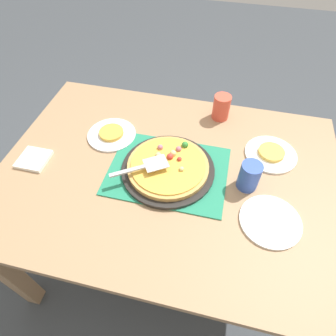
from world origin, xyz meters
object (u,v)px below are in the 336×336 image
(plate_side, at_px, (270,221))
(napkin_stack, at_px, (34,159))
(plate_near_left, at_px, (112,135))
(pizza, at_px, (168,165))
(pizza_pan, at_px, (168,169))
(served_slice_left, at_px, (111,133))
(served_slice_right, at_px, (271,152))
(plate_far_right, at_px, (271,154))
(cup_near, at_px, (249,176))
(cup_far, at_px, (221,107))
(pizza_server, at_px, (144,166))

(plate_side, height_order, napkin_stack, napkin_stack)
(plate_near_left, height_order, napkin_stack, napkin_stack)
(pizza, distance_m, plate_side, 0.44)
(pizza_pan, xyz_separation_m, pizza, (-0.00, -0.00, 0.02))
(served_slice_left, xyz_separation_m, served_slice_right, (-0.71, -0.04, 0.00))
(pizza_pan, distance_m, pizza, 0.02)
(plate_near_left, relative_size, plate_far_right, 1.00)
(napkin_stack, bearing_deg, plate_side, 175.85)
(plate_side, distance_m, served_slice_right, 0.33)
(plate_far_right, relative_size, cup_near, 1.83)
(pizza_pan, height_order, cup_near, cup_near)
(plate_side, bearing_deg, pizza, -19.74)
(served_slice_right, bearing_deg, plate_near_left, 3.47)
(plate_near_left, xyz_separation_m, cup_far, (-0.47, -0.24, 0.06))
(pizza, height_order, cup_far, cup_far)
(served_slice_left, height_order, cup_far, cup_far)
(pizza_server, bearing_deg, served_slice_right, -153.69)
(pizza, height_order, pizza_server, pizza_server)
(plate_near_left, relative_size, served_slice_right, 2.00)
(served_slice_left, bearing_deg, pizza, 154.37)
(plate_far_right, distance_m, pizza_server, 0.55)
(served_slice_right, bearing_deg, napkin_stack, 15.08)
(served_slice_left, relative_size, pizza_server, 0.51)
(plate_near_left, bearing_deg, plate_side, 157.70)
(served_slice_right, xyz_separation_m, napkin_stack, (0.98, 0.26, -0.01))
(plate_side, height_order, cup_far, cup_far)
(pizza_pan, relative_size, plate_near_left, 1.73)
(plate_far_right, relative_size, pizza_server, 1.02)
(napkin_stack, bearing_deg, cup_far, -147.66)
(served_slice_right, distance_m, cup_near, 0.21)
(pizza_pan, relative_size, served_slice_left, 3.45)
(served_slice_right, bearing_deg, pizza_pan, 24.81)
(plate_far_right, relative_size, served_slice_right, 2.00)
(pizza_pan, xyz_separation_m, cup_near, (-0.32, -0.00, 0.05))
(cup_far, bearing_deg, pizza_server, 60.77)
(pizza, xyz_separation_m, served_slice_right, (-0.41, -0.19, -0.02))
(plate_far_right, bearing_deg, napkin_stack, 15.08)
(cup_near, bearing_deg, served_slice_left, -13.22)
(pizza_pan, height_order, napkin_stack, pizza_pan)
(plate_near_left, distance_m, plate_far_right, 0.71)
(pizza, bearing_deg, pizza_server, 34.33)
(plate_far_right, bearing_deg, pizza, 24.54)
(served_slice_right, height_order, napkin_stack, served_slice_right)
(pizza_server, bearing_deg, plate_far_right, -153.69)
(plate_far_right, bearing_deg, pizza_server, 26.31)
(pizza_pan, distance_m, cup_far, 0.43)
(plate_near_left, distance_m, served_slice_left, 0.01)
(pizza_pan, bearing_deg, plate_side, 160.57)
(served_slice_left, height_order, napkin_stack, served_slice_left)
(plate_far_right, bearing_deg, served_slice_right, 0.00)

